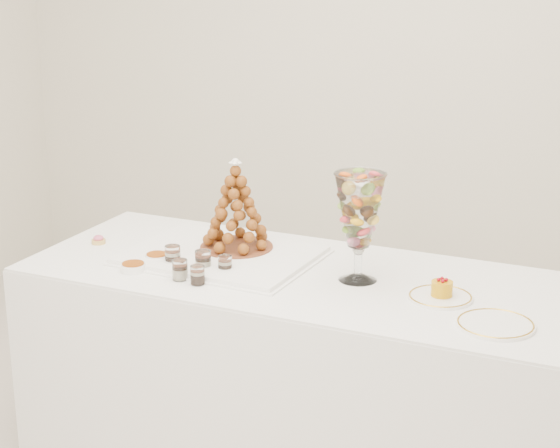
% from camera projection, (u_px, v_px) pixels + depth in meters
% --- Properties ---
extents(buffet_table, '(2.05, 0.90, 0.77)m').
position_uv_depth(buffet_table, '(302.00, 371.00, 3.44)').
color(buffet_table, white).
rests_on(buffet_table, ground).
extents(lace_tray, '(0.71, 0.56, 0.02)m').
position_uv_depth(lace_tray, '(221.00, 255.00, 3.48)').
color(lace_tray, white).
rests_on(lace_tray, buffet_table).
extents(macaron_vase, '(0.17, 0.17, 0.38)m').
position_uv_depth(macaron_vase, '(359.00, 212.00, 3.19)').
color(macaron_vase, white).
rests_on(macaron_vase, buffet_table).
extents(cake_plate, '(0.21, 0.21, 0.01)m').
position_uv_depth(cake_plate, '(440.00, 297.00, 3.09)').
color(cake_plate, white).
rests_on(cake_plate, buffet_table).
extents(spare_plate, '(0.24, 0.24, 0.01)m').
position_uv_depth(spare_plate, '(495.00, 325.00, 2.88)').
color(spare_plate, white).
rests_on(spare_plate, buffet_table).
extents(pink_tart, '(0.05, 0.05, 0.03)m').
position_uv_depth(pink_tart, '(98.00, 240.00, 3.64)').
color(pink_tart, tan).
rests_on(pink_tart, buffet_table).
extents(verrine_a, '(0.06, 0.06, 0.08)m').
position_uv_depth(verrine_a, '(173.00, 256.00, 3.39)').
color(verrine_a, white).
rests_on(verrine_a, buffet_table).
extents(verrine_b, '(0.06, 0.06, 0.08)m').
position_uv_depth(verrine_b, '(203.00, 261.00, 3.34)').
color(verrine_b, white).
rests_on(verrine_b, buffet_table).
extents(verrine_c, '(0.06, 0.06, 0.07)m').
position_uv_depth(verrine_c, '(225.00, 265.00, 3.31)').
color(verrine_c, white).
rests_on(verrine_c, buffet_table).
extents(verrine_d, '(0.06, 0.06, 0.07)m').
position_uv_depth(verrine_d, '(180.00, 270.00, 3.26)').
color(verrine_d, white).
rests_on(verrine_d, buffet_table).
extents(verrine_e, '(0.06, 0.06, 0.07)m').
position_uv_depth(verrine_e, '(198.00, 275.00, 3.21)').
color(verrine_e, white).
rests_on(verrine_e, buffet_table).
extents(ramekin_back, '(0.08, 0.08, 0.03)m').
position_uv_depth(ramekin_back, '(157.00, 258.00, 3.45)').
color(ramekin_back, white).
rests_on(ramekin_back, buffet_table).
extents(ramekin_front, '(0.09, 0.09, 0.03)m').
position_uv_depth(ramekin_front, '(133.00, 268.00, 3.34)').
color(ramekin_front, white).
rests_on(ramekin_front, buffet_table).
extents(croquembouche, '(0.29, 0.29, 0.34)m').
position_uv_depth(croquembouche, '(236.00, 205.00, 3.48)').
color(croquembouche, brown).
rests_on(croquembouche, lace_tray).
extents(mousse_cake, '(0.07, 0.07, 0.06)m').
position_uv_depth(mousse_cake, '(442.00, 288.00, 3.09)').
color(mousse_cake, '#CD8E09').
rests_on(mousse_cake, cake_plate).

